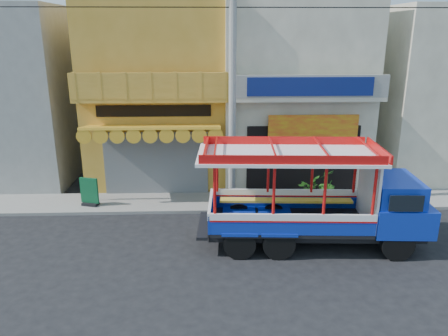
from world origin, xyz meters
The scene contains 12 objects.
ground centered at (0.00, 0.00, 0.00)m, with size 90.00×90.00×0.00m, color black.
sidewalk centered at (0.00, 4.00, 0.06)m, with size 30.00×2.00×0.12m, color slate.
shophouse_left centered at (-4.00, 7.96, 4.11)m, with size 6.00×7.50×8.24m.
shophouse_right centered at (2.00, 7.96, 4.11)m, with size 6.00×6.75×8.24m.
party_pilaster centered at (-1.00, 4.85, 4.00)m, with size 0.35×0.30×8.00m, color #B3AB93.
filler_building_left centered at (-11.00, 8.00, 3.80)m, with size 6.00×6.00×7.60m, color gray.
filler_building_right centered at (9.00, 8.00, 3.80)m, with size 6.00×6.00×7.60m, color #B3AB93.
utility_pole centered at (-0.85, 3.30, 5.03)m, with size 28.00×0.26×9.00m.
songthaew_truck centered at (1.90, 0.35, 1.58)m, with size 7.14×2.69×3.28m.
green_sign centered at (-6.44, 3.69, 0.58)m, with size 0.72×0.48×1.11m.
potted_plant_a centered at (2.07, 3.93, 0.60)m, with size 0.87×0.76×0.97m, color #29641C.
potted_plant_c centered at (2.89, 4.26, 0.68)m, with size 0.63×0.63×1.13m, color #29641C.
Camera 1 is at (-1.88, -12.13, 6.54)m, focal length 35.00 mm.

